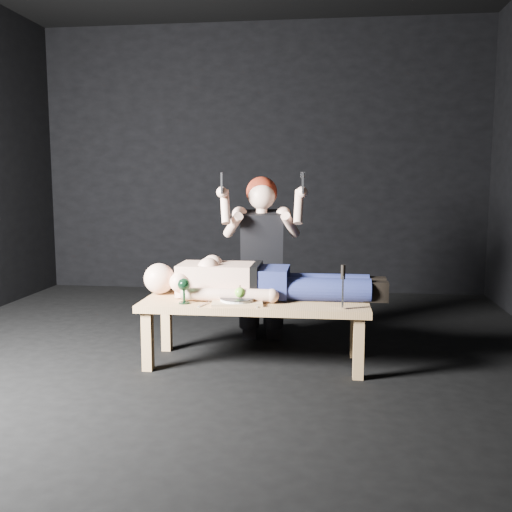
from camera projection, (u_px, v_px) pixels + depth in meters
name	position (u px, v px, depth m)	size (l,w,h in m)	color
ground	(221.00, 353.00, 4.29)	(5.00, 5.00, 0.00)	black
back_wall	(261.00, 159.00, 6.55)	(5.00, 5.00, 0.00)	black
table	(255.00, 332.00, 4.02)	(1.55, 0.58, 0.45)	tan
lying_man	(264.00, 277.00, 4.09)	(1.66, 0.51, 0.28)	#D9AD90
kneeling_woman	(261.00, 257.00, 4.56)	(0.71, 0.80, 1.33)	black
serving_tray	(237.00, 302.00, 3.88)	(0.33, 0.24, 0.02)	tan
plate	(237.00, 299.00, 3.87)	(0.22, 0.22, 0.02)	white
apple	(240.00, 293.00, 3.88)	(0.07, 0.07, 0.07)	#539525
goblet	(184.00, 291.00, 3.87)	(0.08, 0.08, 0.17)	black
fork_flat	(204.00, 304.00, 3.84)	(0.01, 0.16, 0.01)	#B2B2B7
knife_flat	(261.00, 305.00, 3.83)	(0.01, 0.16, 0.01)	#B2B2B7
spoon_flat	(256.00, 302.00, 3.91)	(0.01, 0.16, 0.01)	#B2B2B7
carving_knife	(343.00, 287.00, 3.70)	(0.04, 0.04, 0.29)	#B2B2B7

